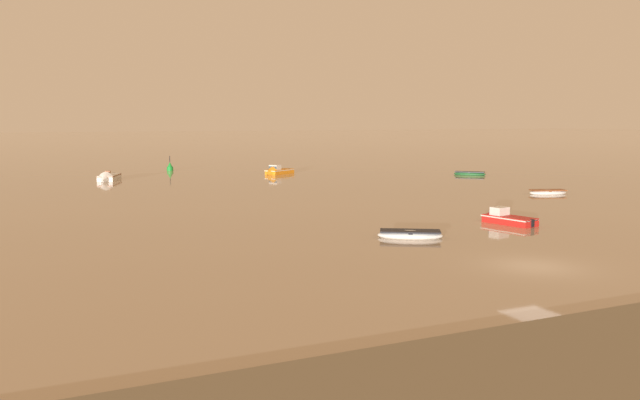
# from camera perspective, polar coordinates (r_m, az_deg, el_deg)

# --- Properties ---
(ground_plane) EXTENTS (800.00, 800.00, 0.00)m
(ground_plane) POSITION_cam_1_polar(r_m,az_deg,el_deg) (34.24, 18.54, -5.62)
(ground_plane) COLOR tan
(rowboat_moored_0) EXTENTS (4.22, 3.27, 0.64)m
(rowboat_moored_0) POSITION_cam_1_polar(r_m,az_deg,el_deg) (40.70, 8.00, -3.08)
(rowboat_moored_0) COLOR white
(rowboat_moored_0) RESTS_ON ground
(rowboat_moored_1) EXTENTS (3.97, 2.38, 0.59)m
(rowboat_moored_1) POSITION_cam_1_polar(r_m,az_deg,el_deg) (67.87, 19.56, 0.64)
(rowboat_moored_1) COLOR white
(rowboat_moored_1) RESTS_ON ground
(rowboat_moored_2) EXTENTS (3.99, 3.97, 0.66)m
(rowboat_moored_2) POSITION_cam_1_polar(r_m,az_deg,el_deg) (88.24, 13.15, 2.28)
(rowboat_moored_2) COLOR #23602D
(rowboat_moored_2) RESTS_ON ground
(motorboat_moored_0) EXTENTS (2.43, 4.62, 1.67)m
(motorboat_moored_0) POSITION_cam_1_polar(r_m,az_deg,el_deg) (47.91, 15.83, -1.65)
(motorboat_moored_0) COLOR red
(motorboat_moored_0) RESTS_ON ground
(motorboat_moored_1) EXTENTS (5.22, 4.13, 1.92)m
(motorboat_moored_1) POSITION_cam_1_polar(r_m,az_deg,el_deg) (87.42, -3.91, 2.48)
(motorboat_moored_1) COLOR orange
(motorboat_moored_1) RESTS_ON ground
(motorboat_moored_2) EXTENTS (3.59, 5.62, 1.82)m
(motorboat_moored_2) POSITION_cam_1_polar(r_m,az_deg,el_deg) (82.54, -18.32, 1.84)
(motorboat_moored_2) COLOR white
(motorboat_moored_2) RESTS_ON ground
(channel_buoy) EXTENTS (0.90, 0.90, 2.30)m
(channel_buoy) POSITION_cam_1_polar(r_m,az_deg,el_deg) (96.38, -13.17, 2.84)
(channel_buoy) COLOR #198C2D
(channel_buoy) RESTS_ON ground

